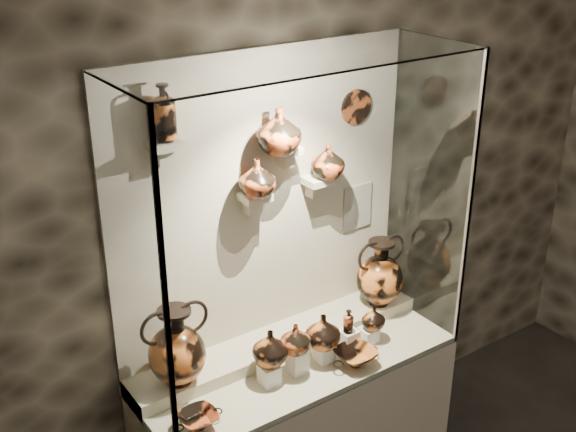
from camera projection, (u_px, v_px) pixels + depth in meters
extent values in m
cube|color=black|center=(263.00, 206.00, 3.64)|extent=(5.00, 0.02, 3.20)
cube|color=#C2B69C|center=(299.00, 429.00, 3.89)|extent=(1.70, 0.60, 0.80)
cube|color=#BCB091|center=(299.00, 365.00, 3.72)|extent=(1.68, 0.58, 0.03)
cube|color=#BCB091|center=(280.00, 343.00, 3.84)|extent=(1.70, 0.25, 0.10)
cube|color=#C2B69C|center=(264.00, 206.00, 3.64)|extent=(1.70, 0.03, 1.60)
cube|color=white|center=(339.00, 251.00, 3.18)|extent=(1.70, 0.01, 1.60)
cube|color=white|center=(133.00, 277.00, 2.96)|extent=(0.01, 0.60, 1.60)
cube|color=white|center=(429.00, 189.00, 3.85)|extent=(0.01, 0.60, 1.60)
cube|color=white|center=(301.00, 59.00, 3.08)|extent=(1.70, 0.60, 0.01)
cube|color=gray|center=(166.00, 307.00, 2.75)|extent=(0.02, 0.02, 1.60)
cube|color=gray|center=(469.00, 207.00, 3.62)|extent=(0.02, 0.02, 1.60)
cube|color=silver|center=(269.00, 374.00, 3.55)|extent=(0.09, 0.09, 0.10)
cube|color=silver|center=(297.00, 360.00, 3.63)|extent=(0.09, 0.09, 0.13)
cube|color=silver|center=(324.00, 352.00, 3.73)|extent=(0.09, 0.09, 0.09)
cube|color=silver|center=(348.00, 340.00, 3.80)|extent=(0.09, 0.09, 0.12)
cube|color=silver|center=(368.00, 335.00, 3.88)|extent=(0.09, 0.09, 0.08)
cube|color=#C2B69C|center=(165.00, 145.00, 3.11)|extent=(0.14, 0.12, 0.04)
cube|color=#C2B69C|center=(255.00, 197.00, 3.49)|extent=(0.14, 0.12, 0.04)
cube|color=#C2B69C|center=(288.00, 150.00, 3.51)|extent=(0.10, 0.12, 0.04)
cube|color=#C2B69C|center=(317.00, 180.00, 3.69)|extent=(0.14, 0.12, 0.04)
imported|color=orange|center=(270.00, 347.00, 3.51)|extent=(0.22, 0.22, 0.19)
imported|color=#B74820|center=(295.00, 339.00, 3.55)|extent=(0.19, 0.19, 0.16)
imported|color=orange|center=(323.00, 331.00, 3.65)|extent=(0.20, 0.20, 0.19)
imported|color=orange|center=(373.00, 318.00, 3.84)|extent=(0.14, 0.14, 0.13)
imported|color=#B74820|center=(257.00, 178.00, 3.41)|extent=(0.21, 0.21, 0.19)
imported|color=#B74820|center=(279.00, 131.00, 3.37)|extent=(0.24, 0.24, 0.22)
imported|color=#B74820|center=(328.00, 161.00, 3.64)|extent=(0.22, 0.22, 0.18)
cylinder|color=#96411D|center=(356.00, 107.00, 3.74)|extent=(0.19, 0.02, 0.19)
cube|color=beige|center=(357.00, 207.00, 4.00)|extent=(0.19, 0.01, 0.26)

